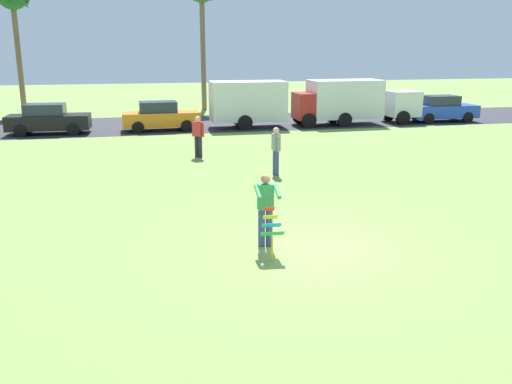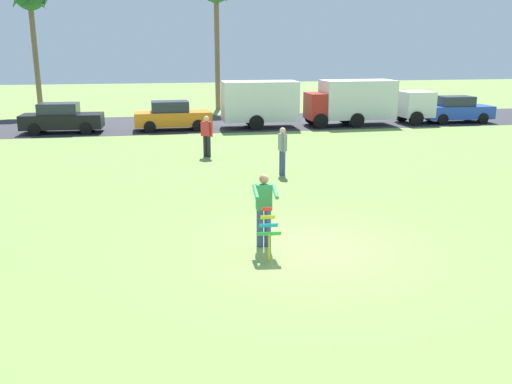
% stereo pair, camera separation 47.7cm
% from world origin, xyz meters
% --- Properties ---
extents(ground_plane, '(120.00, 120.00, 0.00)m').
position_xyz_m(ground_plane, '(0.00, 0.00, 0.00)').
color(ground_plane, olive).
extents(road_strip, '(120.00, 8.00, 0.01)m').
position_xyz_m(road_strip, '(0.00, 21.83, 0.01)').
color(road_strip, '#2D2D33').
rests_on(road_strip, ground).
extents(person_kite_flyer, '(0.56, 0.67, 1.73)m').
position_xyz_m(person_kite_flyer, '(-1.07, 0.41, 0.95)').
color(person_kite_flyer, '#384772').
rests_on(person_kite_flyer, ground).
extents(kite_held, '(0.52, 0.66, 1.09)m').
position_xyz_m(kite_held, '(-1.12, -0.33, 0.73)').
color(kite_held, red).
rests_on(kite_held, ground).
extents(parked_car_black, '(4.26, 1.96, 1.60)m').
position_xyz_m(parked_car_black, '(-8.34, 19.43, 0.77)').
color(parked_car_black, black).
rests_on(parked_car_black, ground).
extents(parked_car_orange, '(4.23, 1.90, 1.60)m').
position_xyz_m(parked_car_orange, '(-2.46, 19.42, 0.77)').
color(parked_car_orange, orange).
rests_on(parked_car_orange, ground).
extents(parked_truck_red_cab, '(6.72, 2.16, 2.62)m').
position_xyz_m(parked_truck_red_cab, '(3.29, 19.43, 1.41)').
color(parked_truck_red_cab, '#B2231E').
rests_on(parked_truck_red_cab, ground).
extents(parked_truck_white_box, '(6.75, 2.24, 2.62)m').
position_xyz_m(parked_truck_white_box, '(9.12, 19.43, 1.41)').
color(parked_truck_white_box, silver).
rests_on(parked_truck_white_box, ground).
extents(parked_car_blue, '(4.22, 1.87, 1.60)m').
position_xyz_m(parked_car_blue, '(14.67, 19.43, 0.77)').
color(parked_car_blue, '#2347B7').
rests_on(parked_car_blue, ground).
extents(palm_tree_left_near, '(2.58, 2.71, 8.94)m').
position_xyz_m(palm_tree_left_near, '(-11.27, 29.48, 7.49)').
color(palm_tree_left_near, brown).
rests_on(palm_tree_left_near, ground).
extents(person_walker_near, '(0.26, 0.57, 1.73)m').
position_xyz_m(person_walker_near, '(1.03, 7.54, 0.93)').
color(person_walker_near, '#384772').
rests_on(person_walker_near, ground).
extents(person_walker_far, '(0.47, 0.39, 1.73)m').
position_xyz_m(person_walker_far, '(-1.33, 11.38, 0.93)').
color(person_walker_far, '#26262B').
rests_on(person_walker_far, ground).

